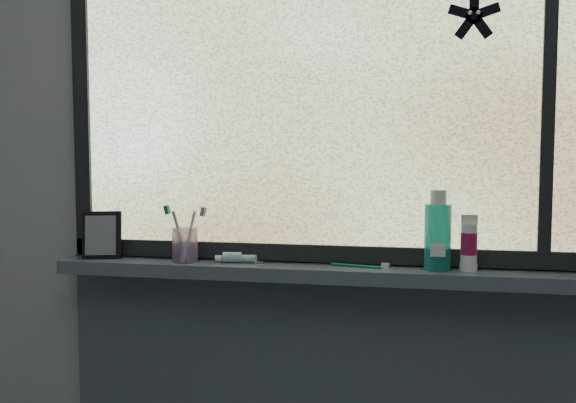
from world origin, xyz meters
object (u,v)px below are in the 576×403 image
at_px(vanity_mirror, 102,235).
at_px(mouthwash_bottle, 438,230).
at_px(cream_tube, 469,241).
at_px(toothbrush_cup, 185,245).

height_order(vanity_mirror, mouthwash_bottle, mouthwash_bottle).
relative_size(vanity_mirror, mouthwash_bottle, 0.79).
bearing_deg(cream_tube, mouthwash_bottle, -175.85).
bearing_deg(vanity_mirror, toothbrush_cup, -19.37).
bearing_deg(mouthwash_bottle, toothbrush_cup, -179.36).
bearing_deg(toothbrush_cup, cream_tube, 1.00).
relative_size(toothbrush_cup, mouthwash_bottle, 0.54).
height_order(vanity_mirror, cream_tube, vanity_mirror).
relative_size(vanity_mirror, cream_tube, 1.30).
distance_m(mouthwash_bottle, cream_tube, 0.09).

